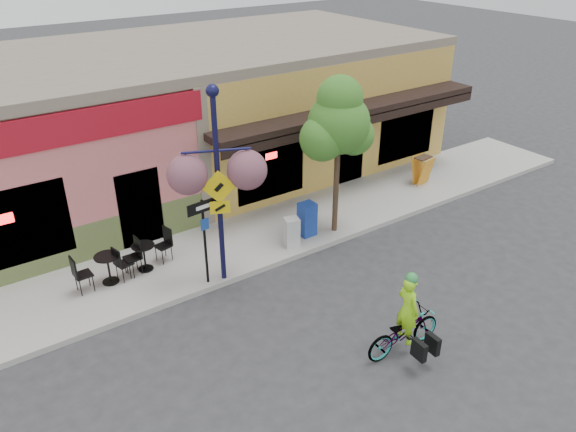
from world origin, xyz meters
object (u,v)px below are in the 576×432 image
object	(u,v)px
bicycle	(403,331)
one_way_sign	(205,242)
newspaper_box_blue	(307,219)
street_tree	(337,157)
building	(175,114)
newspaper_box_grey	(292,232)
cyclist_rider	(406,319)
lamp_post	(219,189)

from	to	relation	value
bicycle	one_way_sign	distance (m)	5.02
newspaper_box_blue	street_tree	xyz separation A→B (m)	(0.82, -0.23, 1.77)
building	bicycle	size ratio (longest dim) A/B	9.85
one_way_sign	street_tree	size ratio (longest dim) A/B	0.50
newspaper_box_grey	street_tree	world-z (taller)	street_tree
one_way_sign	newspaper_box_grey	distance (m)	2.83
building	cyclist_rider	distance (m)	11.29
bicycle	one_way_sign	size ratio (longest dim) A/B	0.82
lamp_post	newspaper_box_blue	bearing A→B (deg)	33.93
building	street_tree	world-z (taller)	street_tree
cyclist_rider	lamp_post	xyz separation A→B (m)	(-1.91, 4.34, 1.82)
building	one_way_sign	distance (m)	7.28
bicycle	one_way_sign	xyz separation A→B (m)	(-2.27, 4.41, 0.79)
cyclist_rider	newspaper_box_grey	world-z (taller)	cyclist_rider
lamp_post	street_tree	xyz separation A→B (m)	(3.82, 0.34, -0.18)
one_way_sign	newspaper_box_grey	bearing A→B (deg)	-0.42
building	cyclist_rider	xyz separation A→B (m)	(-0.12, -11.19, -1.47)
lamp_post	one_way_sign	world-z (taller)	lamp_post
cyclist_rider	street_tree	xyz separation A→B (m)	(1.91, 4.69, 1.64)
newspaper_box_grey	one_way_sign	bearing A→B (deg)	-158.33
one_way_sign	cyclist_rider	bearing A→B (deg)	-68.37
bicycle	newspaper_box_blue	bearing A→B (deg)	-9.71
newspaper_box_blue	bicycle	bearing A→B (deg)	-104.07
cyclist_rider	street_tree	size ratio (longest dim) A/B	0.34
building	street_tree	size ratio (longest dim) A/B	4.02
building	bicycle	world-z (taller)	building
lamp_post	cyclist_rider	bearing A→B (deg)	-43.17
building	lamp_post	xyz separation A→B (m)	(-2.03, -6.85, 0.34)
newspaper_box_grey	street_tree	bearing A→B (deg)	16.15
bicycle	newspaper_box_grey	world-z (taller)	newspaper_box_grey
building	newspaper_box_grey	distance (m)	6.73
lamp_post	newspaper_box_grey	distance (m)	3.10
bicycle	lamp_post	distance (m)	5.17
newspaper_box_blue	street_tree	bearing A→B (deg)	-16.63
newspaper_box_blue	lamp_post	bearing A→B (deg)	-170.16
newspaper_box_blue	street_tree	distance (m)	1.97
newspaper_box_grey	newspaper_box_blue	bearing A→B (deg)	34.61
cyclist_rider	one_way_sign	size ratio (longest dim) A/B	0.69
cyclist_rider	one_way_sign	world-z (taller)	one_way_sign
building	bicycle	bearing A→B (deg)	-90.88
cyclist_rider	newspaper_box_blue	bearing A→B (deg)	-9.16
building	newspaper_box_blue	distance (m)	6.55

